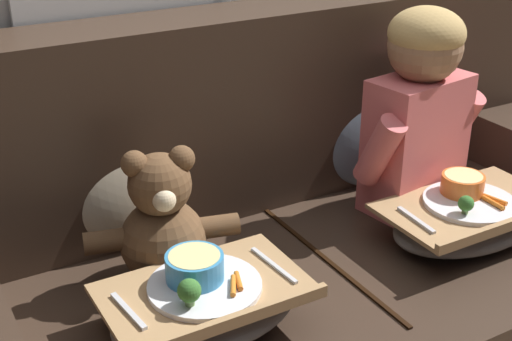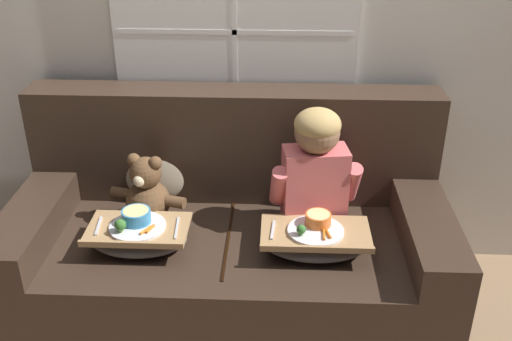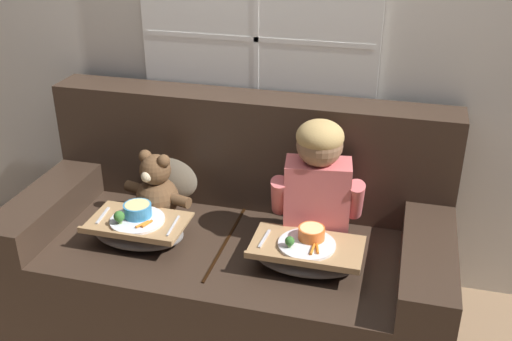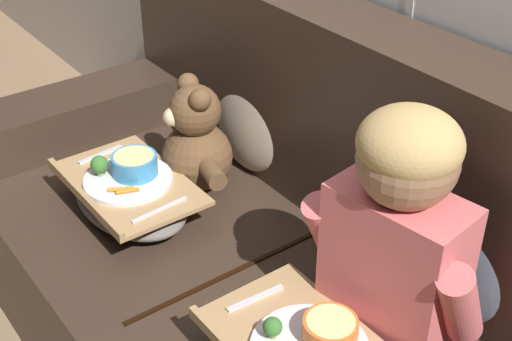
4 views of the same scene
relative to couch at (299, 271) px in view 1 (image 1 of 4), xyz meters
name	(u,v)px [view 1 (image 1 of 4)]	position (x,y,z in m)	size (l,w,h in m)	color
couch	(299,271)	(0.00, 0.00, 0.00)	(1.99, 0.96, 1.02)	#38281E
throw_pillow_behind_child	(370,126)	(0.39, 0.21, 0.28)	(0.38, 0.18, 0.39)	slate
throw_pillow_behind_teddy	(131,181)	(-0.39, 0.21, 0.28)	(0.35, 0.17, 0.36)	#C1B293
child_figure	(420,102)	(0.39, 0.01, 0.42)	(0.43, 0.23, 0.58)	#DB6666
teddy_bear	(163,227)	(-0.39, 0.01, 0.25)	(0.37, 0.27, 0.35)	brown
lap_tray_child	(467,218)	(0.39, -0.22, 0.16)	(0.47, 0.28, 0.17)	slate
lap_tray_teddy	(205,304)	(-0.39, -0.22, 0.17)	(0.44, 0.28, 0.18)	slate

